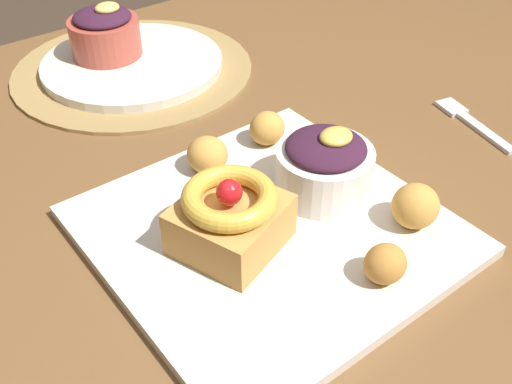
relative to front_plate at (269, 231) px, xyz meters
name	(u,v)px	position (x,y,z in m)	size (l,w,h in m)	color
dining_table	(238,248)	(0.02, 0.07, -0.09)	(1.52, 0.98, 0.73)	brown
woven_placemat	(133,69)	(0.06, 0.37, 0.00)	(0.33, 0.33, 0.01)	#997A47
front_plate	(269,231)	(0.00, 0.00, 0.00)	(0.30, 0.30, 0.01)	silver
cake_slice	(230,217)	(-0.04, 0.00, 0.04)	(0.11, 0.11, 0.07)	#C68E47
berry_ramekin	(325,165)	(0.08, 0.01, 0.04)	(0.10, 0.10, 0.07)	white
fritter_front	(267,128)	(0.08, 0.11, 0.02)	(0.04, 0.04, 0.04)	gold
fritter_middle	(385,264)	(0.04, -0.11, 0.02)	(0.04, 0.03, 0.03)	#BC7F38
fritter_back	(207,155)	(0.00, 0.11, 0.02)	(0.04, 0.04, 0.04)	gold
fritter_extra	(415,206)	(0.11, -0.08, 0.03)	(0.04, 0.04, 0.04)	gold
back_plate	(133,64)	(0.06, 0.37, 0.01)	(0.25, 0.25, 0.01)	silver
back_ramekin	(105,33)	(0.04, 0.41, 0.04)	(0.09, 0.09, 0.07)	#B24C3D
fork	(470,121)	(0.32, 0.01, 0.00)	(0.05, 0.13, 0.00)	silver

